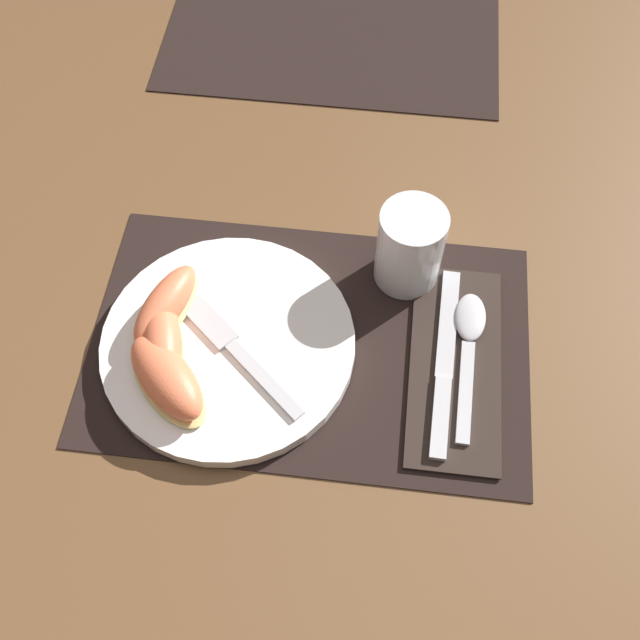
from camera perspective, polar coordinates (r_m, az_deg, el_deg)
The scene contains 13 objects.
ground_plane at distance 0.81m, azimuth -0.79°, elevation -1.76°, with size 3.00×3.00×0.00m, color brown.
placemat at distance 0.81m, azimuth -0.79°, elevation -1.69°, with size 0.47×0.30×0.00m.
placemat_far at distance 1.15m, azimuth 0.96°, elevation 21.18°, with size 0.47×0.30×0.00m.
plate at distance 0.80m, azimuth -6.99°, elevation -1.83°, with size 0.27×0.27×0.02m.
juice_glass at distance 0.82m, azimuth 6.82°, elevation 5.31°, with size 0.07×0.07×0.10m.
napkin at distance 0.81m, azimuth 10.27°, elevation -3.35°, with size 0.10×0.24×0.00m.
knife at distance 0.80m, azimuth 9.47°, elevation -3.35°, with size 0.03×0.22×0.01m.
spoon at distance 0.82m, azimuth 11.29°, elevation -1.23°, with size 0.04×0.18×0.01m.
fork at distance 0.79m, azimuth -6.56°, elevation -2.11°, with size 0.15×0.13×0.00m.
citrus_wedge_0 at distance 0.81m, azimuth -11.67°, elevation 1.08°, with size 0.08×0.12×0.04m.
citrus_wedge_1 at distance 0.80m, azimuth -12.15°, elevation -0.71°, with size 0.05×0.10×0.03m.
citrus_wedge_2 at distance 0.78m, azimuth -11.88°, elevation -1.91°, with size 0.07×0.12×0.04m.
citrus_wedge_3 at distance 0.76m, azimuth -11.59°, elevation -4.40°, with size 0.12×0.12×0.04m.
Camera 1 is at (0.06, -0.39, 0.71)m, focal length 42.00 mm.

